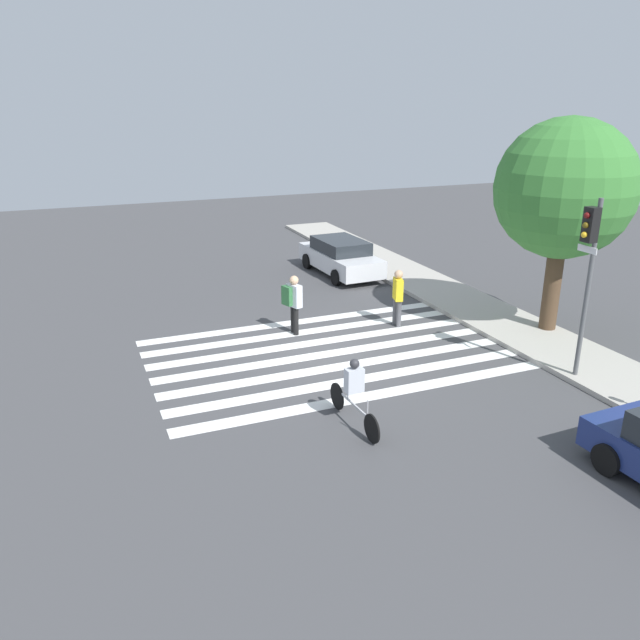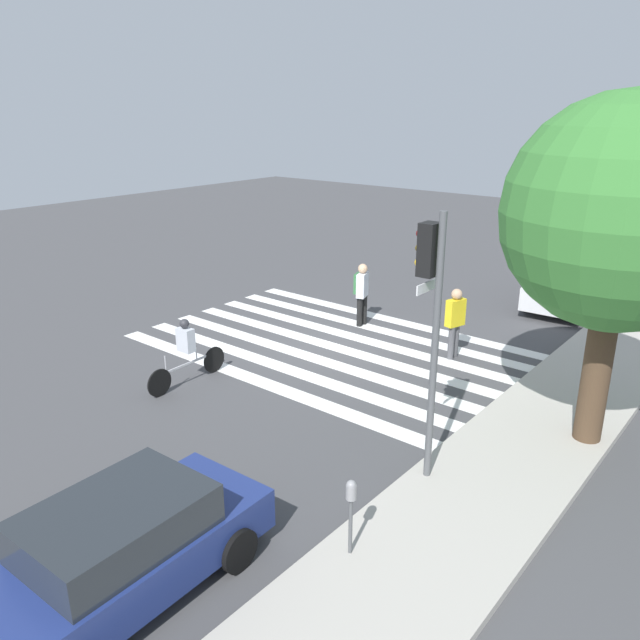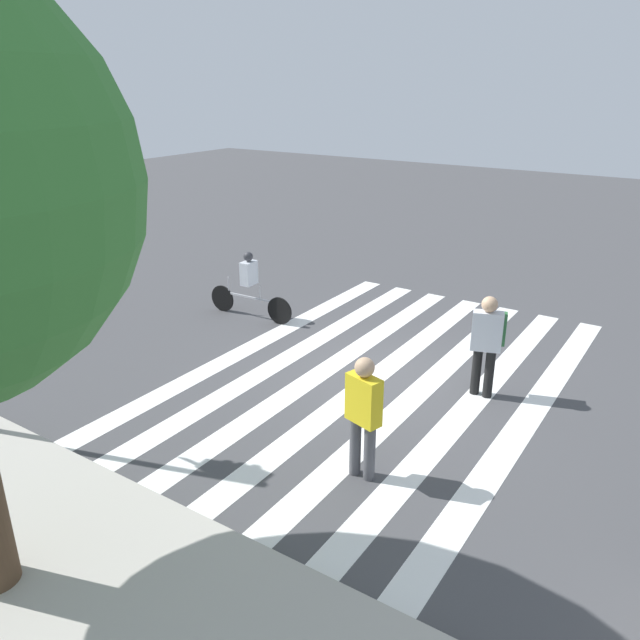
% 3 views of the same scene
% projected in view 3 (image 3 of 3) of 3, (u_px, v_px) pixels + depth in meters
% --- Properties ---
extents(ground_plane, '(60.00, 60.00, 0.00)m').
position_uv_depth(ground_plane, '(378.00, 375.00, 11.93)').
color(ground_plane, '#444447').
extents(sidewalk_curb, '(36.00, 2.50, 0.14)m').
position_uv_depth(sidewalk_curb, '(114.00, 574.00, 7.04)').
color(sidewalk_curb, '#ADA89E').
rests_on(sidewalk_curb, ground_plane).
extents(crosswalk_stripes, '(6.20, 10.00, 0.01)m').
position_uv_depth(crosswalk_stripes, '(378.00, 375.00, 11.93)').
color(crosswalk_stripes, white).
rests_on(crosswalk_stripes, ground_plane).
extents(pedestrian_child_with_backpack, '(0.56, 0.36, 1.85)m').
position_uv_depth(pedestrian_child_with_backpack, '(363.00, 411.00, 8.53)').
color(pedestrian_child_with_backpack, '#4C4C51').
rests_on(pedestrian_child_with_backpack, ground_plane).
extents(pedestrian_adult_yellow_jacket, '(0.56, 0.54, 1.86)m').
position_uv_depth(pedestrian_adult_yellow_jacket, '(488.00, 338.00, 10.81)').
color(pedestrian_adult_yellow_jacket, black).
rests_on(pedestrian_adult_yellow_jacket, ground_plane).
extents(cyclist_mid_street, '(2.32, 0.41, 1.60)m').
position_uv_depth(cyclist_mid_street, '(249.00, 283.00, 14.49)').
color(cyclist_mid_street, black).
rests_on(cyclist_mid_street, ground_plane).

